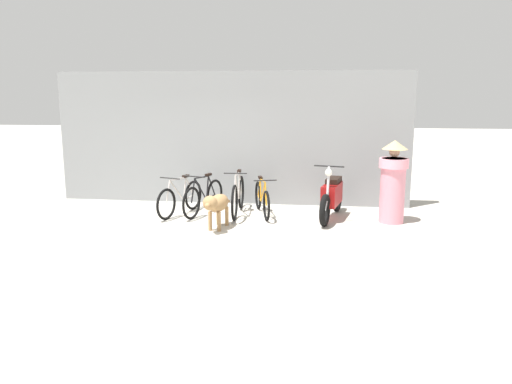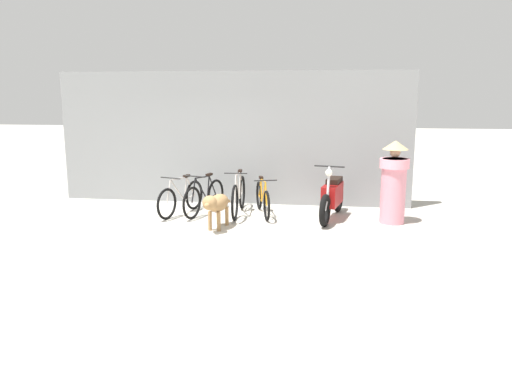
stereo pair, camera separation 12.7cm
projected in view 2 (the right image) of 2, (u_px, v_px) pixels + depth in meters
ground_plane at (200, 239)px, 8.62m from camera, size 60.00×60.00×0.00m
shop_wall_back at (232, 138)px, 11.25m from camera, size 7.98×0.20×2.96m
bicycle_0 at (181, 198)px, 10.32m from camera, size 0.60×1.56×0.83m
bicycle_1 at (204, 197)px, 10.33m from camera, size 0.58×1.56×0.85m
bicycle_2 at (239, 196)px, 10.30m from camera, size 0.46×1.80×0.93m
bicycle_3 at (263, 199)px, 10.28m from camera, size 0.58×1.60×0.79m
motorcycle at (332, 197)px, 9.91m from camera, size 0.62×1.89×1.12m
stray_dog at (217, 204)px, 9.14m from camera, size 0.42×1.22×0.70m
person_in_robes at (394, 181)px, 9.53m from camera, size 0.61×0.61×1.60m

